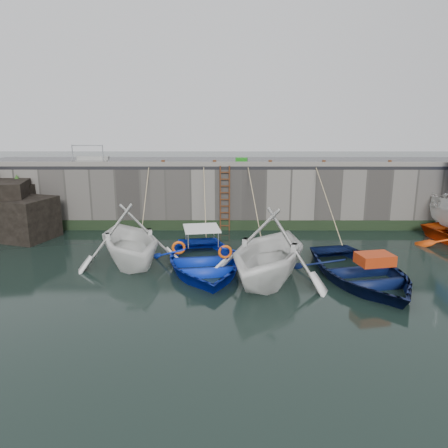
{
  "coord_description": "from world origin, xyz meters",
  "views": [
    {
      "loc": [
        -1.97,
        -11.0,
        5.51
      ],
      "look_at": [
        -2.03,
        6.4,
        1.2
      ],
      "focal_mm": 35.0,
      "sensor_mm": 36.0,
      "label": 1
    }
  ],
  "objects_px": {
    "boat_near_blue": "(203,269)",
    "boat_near_blacktrim": "(268,279)",
    "bollard_b": "(215,163)",
    "bollard_e": "(390,163)",
    "boat_near_white": "(130,263)",
    "bollard_a": "(163,163)",
    "fish_crate": "(242,160)",
    "boat_near_navy": "(360,280)",
    "bollard_c": "(270,163)",
    "ladder": "(225,199)",
    "bollard_d": "(324,163)"
  },
  "relations": [
    {
      "from": "boat_near_blue",
      "to": "boat_near_blacktrim",
      "type": "relative_size",
      "value": 1.04
    },
    {
      "from": "bollard_b",
      "to": "bollard_e",
      "type": "distance_m",
      "value": 8.5
    },
    {
      "from": "boat_near_white",
      "to": "bollard_a",
      "type": "bearing_deg",
      "value": 58.89
    },
    {
      "from": "fish_crate",
      "to": "boat_near_blue",
      "type": "bearing_deg",
      "value": -93.35
    },
    {
      "from": "fish_crate",
      "to": "bollard_b",
      "type": "xyz_separation_m",
      "value": [
        -1.36,
        -1.21,
        -0.01
      ]
    },
    {
      "from": "boat_near_navy",
      "to": "fish_crate",
      "type": "distance_m",
      "value": 9.7
    },
    {
      "from": "fish_crate",
      "to": "bollard_a",
      "type": "xyz_separation_m",
      "value": [
        -3.86,
        -1.21,
        -0.01
      ]
    },
    {
      "from": "boat_near_blacktrim",
      "to": "bollard_a",
      "type": "xyz_separation_m",
      "value": [
        -4.51,
        7.02,
        3.3
      ]
    },
    {
      "from": "fish_crate",
      "to": "bollard_a",
      "type": "distance_m",
      "value": 4.04
    },
    {
      "from": "boat_near_blue",
      "to": "boat_near_navy",
      "type": "bearing_deg",
      "value": -20.73
    },
    {
      "from": "bollard_e",
      "to": "boat_near_white",
      "type": "bearing_deg",
      "value": -155.79
    },
    {
      "from": "bollard_c",
      "to": "bollard_a",
      "type": "bearing_deg",
      "value": 180.0
    },
    {
      "from": "boat_near_blue",
      "to": "boat_near_blacktrim",
      "type": "height_order",
      "value": "boat_near_blacktrim"
    },
    {
      "from": "boat_near_blacktrim",
      "to": "bollard_e",
      "type": "distance_m",
      "value": 10.12
    },
    {
      "from": "ladder",
      "to": "bollard_e",
      "type": "height_order",
      "value": "bollard_e"
    },
    {
      "from": "ladder",
      "to": "boat_near_white",
      "type": "relative_size",
      "value": 0.65
    },
    {
      "from": "bollard_b",
      "to": "bollard_e",
      "type": "xyz_separation_m",
      "value": [
        8.5,
        0.0,
        0.0
      ]
    },
    {
      "from": "boat_near_blue",
      "to": "boat_near_blacktrim",
      "type": "distance_m",
      "value": 2.54
    },
    {
      "from": "ladder",
      "to": "bollard_c",
      "type": "distance_m",
      "value": 2.81
    },
    {
      "from": "ladder",
      "to": "boat_near_white",
      "type": "xyz_separation_m",
      "value": [
        -3.67,
        -4.91,
        -1.59
      ]
    },
    {
      "from": "boat_near_white",
      "to": "fish_crate",
      "type": "height_order",
      "value": "fish_crate"
    },
    {
      "from": "boat_near_navy",
      "to": "boat_near_white",
      "type": "bearing_deg",
      "value": 156.38
    },
    {
      "from": "boat_near_navy",
      "to": "bollard_e",
      "type": "distance_m",
      "value": 8.47
    },
    {
      "from": "bollard_c",
      "to": "bollard_e",
      "type": "bearing_deg",
      "value": 0.0
    },
    {
      "from": "bollard_e",
      "to": "bollard_d",
      "type": "bearing_deg",
      "value": 180.0
    },
    {
      "from": "bollard_c",
      "to": "boat_near_white",
      "type": "bearing_deg",
      "value": -138.2
    },
    {
      "from": "bollard_c",
      "to": "bollard_b",
      "type": "bearing_deg",
      "value": 180.0
    },
    {
      "from": "bollard_c",
      "to": "fish_crate",
      "type": "bearing_deg",
      "value": 138.03
    },
    {
      "from": "bollard_a",
      "to": "boat_near_blue",
      "type": "bearing_deg",
      "value": -69.55
    },
    {
      "from": "boat_near_blacktrim",
      "to": "bollard_c",
      "type": "height_order",
      "value": "bollard_c"
    },
    {
      "from": "ladder",
      "to": "fish_crate",
      "type": "bearing_deg",
      "value": 60.99
    },
    {
      "from": "boat_near_blacktrim",
      "to": "boat_near_navy",
      "type": "bearing_deg",
      "value": 21.46
    },
    {
      "from": "boat_near_blue",
      "to": "bollard_c",
      "type": "bearing_deg",
      "value": 54.22
    },
    {
      "from": "boat_near_navy",
      "to": "bollard_b",
      "type": "bearing_deg",
      "value": 114.99
    },
    {
      "from": "ladder",
      "to": "bollard_d",
      "type": "height_order",
      "value": "bollard_d"
    },
    {
      "from": "ladder",
      "to": "bollard_d",
      "type": "bearing_deg",
      "value": 4.0
    },
    {
      "from": "ladder",
      "to": "bollard_b",
      "type": "bearing_deg",
      "value": 146.14
    },
    {
      "from": "ladder",
      "to": "bollard_b",
      "type": "height_order",
      "value": "bollard_b"
    },
    {
      "from": "bollard_b",
      "to": "bollard_c",
      "type": "distance_m",
      "value": 2.7
    },
    {
      "from": "ladder",
      "to": "bollard_b",
      "type": "distance_m",
      "value": 1.81
    },
    {
      "from": "ladder",
      "to": "bollard_b",
      "type": "xyz_separation_m",
      "value": [
        -0.5,
        0.34,
        1.71
      ]
    },
    {
      "from": "bollard_a",
      "to": "bollard_c",
      "type": "distance_m",
      "value": 5.2
    },
    {
      "from": "bollard_c",
      "to": "bollard_e",
      "type": "relative_size",
      "value": 1.0
    },
    {
      "from": "boat_near_white",
      "to": "boat_near_navy",
      "type": "bearing_deg",
      "value": -36.12
    },
    {
      "from": "bollard_d",
      "to": "boat_near_navy",
      "type": "bearing_deg",
      "value": -90.83
    },
    {
      "from": "boat_near_blacktrim",
      "to": "bollard_e",
      "type": "xyz_separation_m",
      "value": [
        6.49,
        7.02,
        3.3
      ]
    },
    {
      "from": "bollard_e",
      "to": "ladder",
      "type": "bearing_deg",
      "value": -177.6
    },
    {
      "from": "bollard_b",
      "to": "bollard_e",
      "type": "height_order",
      "value": "same"
    },
    {
      "from": "ladder",
      "to": "fish_crate",
      "type": "distance_m",
      "value": 2.46
    },
    {
      "from": "boat_near_blacktrim",
      "to": "bollard_c",
      "type": "distance_m",
      "value": 7.79
    }
  ]
}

